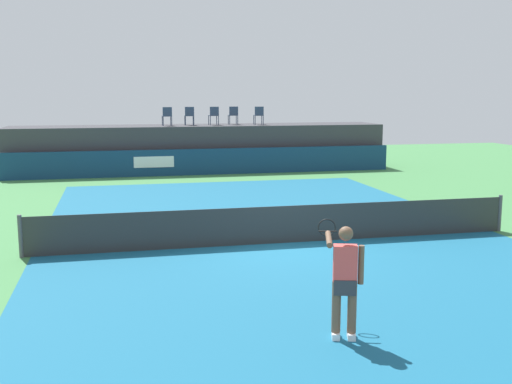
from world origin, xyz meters
The scene contains 13 objects.
ground_plane centered at (0.00, 3.00, 0.00)m, with size 48.00×48.00×0.00m, color #3D7A42.
court_inner centered at (0.00, 0.00, 0.00)m, with size 12.00×22.00×0.00m, color #16597A.
sponsor_wall centered at (-0.01, 13.50, 0.60)m, with size 18.00×0.22×1.20m.
spectator_platform centered at (0.00, 15.30, 1.10)m, with size 18.00×2.80×2.20m, color #38383D.
spectator_chair_far_left centered at (-1.58, 15.04, 2.69)m, with size 0.46×0.46×0.89m.
spectator_chair_left centered at (-0.49, 15.27, 2.69)m, with size 0.45×0.45×0.89m.
spectator_chair_center centered at (0.71, 15.29, 2.69)m, with size 0.46×0.46×0.89m.
spectator_chair_right centered at (1.71, 15.46, 2.69)m, with size 0.44×0.44×0.89m.
spectator_chair_far_right centered at (2.91, 15.06, 2.69)m, with size 0.46×0.46×0.89m.
tennis_net centered at (0.00, 0.00, 0.47)m, with size 12.40×0.02×0.95m, color #2D2D2D.
net_post_near centered at (-6.20, 0.00, 0.50)m, with size 0.10×0.10×1.00m, color #4C4C51.
net_post_far centered at (6.20, 0.00, 0.50)m, with size 0.10×0.10×1.00m, color #4C4C51.
tennis_player centered at (-0.65, -6.07, 0.96)m, with size 0.56×1.24×1.77m.
Camera 1 is at (-3.97, -14.59, 3.75)m, focal length 43.09 mm.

